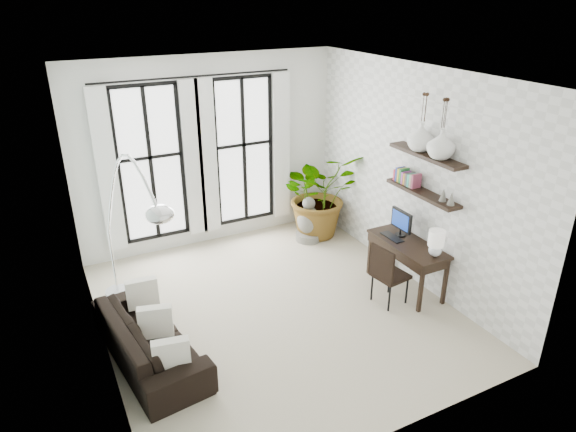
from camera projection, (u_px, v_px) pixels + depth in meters
floor at (276, 309)px, 7.19m from camera, size 5.00×5.00×0.00m
ceiling at (273, 75)px, 5.89m from camera, size 5.00×5.00×0.00m
wall_left at (89, 240)px, 5.60m from camera, size 0.00×5.00×5.00m
wall_right at (413, 177)px, 7.48m from camera, size 0.00×5.00×5.00m
wall_back at (210, 153)px, 8.57m from camera, size 4.50×0.00×4.50m
windows at (200, 158)px, 8.45m from camera, size 3.26×0.13×2.65m
wall_shelves at (422, 177)px, 7.10m from camera, size 0.25×1.30×0.60m
sofa at (149, 338)px, 6.11m from camera, size 1.05×2.11×0.59m
throw_pillows at (155, 322)px, 6.07m from camera, size 0.40×1.52×0.40m
plant at (320, 194)px, 9.09m from camera, size 1.51×1.34×1.57m
desk at (410, 247)px, 7.37m from camera, size 0.54×1.28×1.15m
desk_chair at (387, 272)px, 7.11m from camera, size 0.48×0.48×0.91m
arc_lamp at (127, 194)px, 6.19m from camera, size 0.74×1.88×2.37m
buddha at (309, 222)px, 9.04m from camera, size 0.45×0.45×0.81m
vase_a at (441, 144)px, 6.64m from camera, size 0.37×0.37×0.38m
vase_b at (421, 137)px, 6.97m from camera, size 0.37×0.37×0.38m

